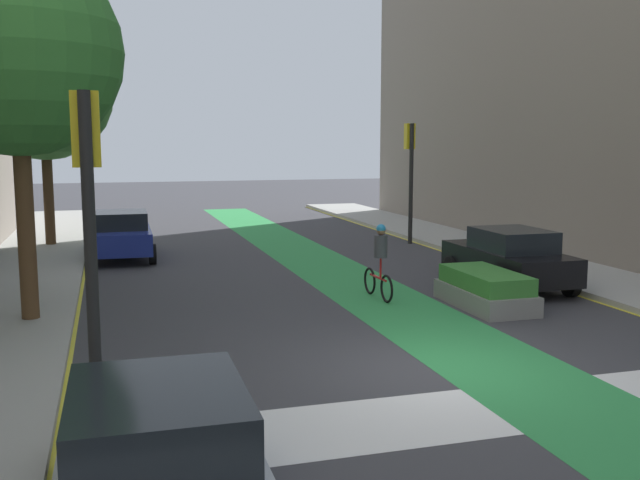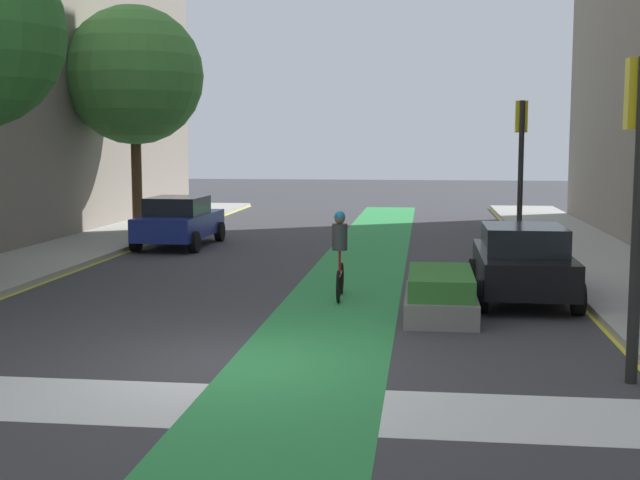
{
  "view_description": "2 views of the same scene",
  "coord_description": "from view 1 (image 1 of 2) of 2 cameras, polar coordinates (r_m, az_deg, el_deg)",
  "views": [
    {
      "loc": [
        -5.2,
        -10.78,
        3.82
      ],
      "look_at": [
        -0.13,
        6.4,
        1.37
      ],
      "focal_mm": 40.32,
      "sensor_mm": 36.0,
      "label": 1
    },
    {
      "loc": [
        2.82,
        -11.99,
        3.29
      ],
      "look_at": [
        0.63,
        5.49,
        1.22
      ],
      "focal_mm": 47.3,
      "sensor_mm": 36.0,
      "label": 2
    }
  ],
  "objects": [
    {
      "name": "ground_plane",
      "position": [
        12.56,
        9.0,
        -10.0
      ],
      "size": [
        120.0,
        120.0,
        0.0
      ],
      "primitive_type": "plane",
      "color": "#38383D"
    },
    {
      "name": "car_blue_left_far",
      "position": [
        24.49,
        -15.43,
        0.44
      ],
      "size": [
        2.08,
        4.23,
        1.57
      ],
      "color": "navy",
      "rests_on": "ground_plane"
    },
    {
      "name": "bike_lane_paint",
      "position": [
        13.07,
        13.56,
        -9.39
      ],
      "size": [
        2.4,
        60.0,
        0.01
      ],
      "primitive_type": "cube",
      "color": "#2D8C47",
      "rests_on": "ground_plane"
    },
    {
      "name": "traffic_signal_near_left",
      "position": [
        9.56,
        -17.9,
        3.18
      ],
      "size": [
        0.35,
        0.52,
        4.45
      ],
      "color": "black",
      "rests_on": "ground_plane"
    },
    {
      "name": "street_tree_far",
      "position": [
        27.56,
        -21.11,
        10.88
      ],
      "size": [
        4.8,
        4.8,
        7.81
      ],
      "color": "brown",
      "rests_on": "sidewalk_left"
    },
    {
      "name": "car_silver_left_near",
      "position": [
        7.32,
        -12.7,
        -16.73
      ],
      "size": [
        2.06,
        4.22,
        1.57
      ],
      "color": "#B2B7BF",
      "rests_on": "ground_plane"
    },
    {
      "name": "crosswalk_band",
      "position": [
        10.89,
        13.63,
        -12.94
      ],
      "size": [
        12.0,
        1.8,
        0.01
      ],
      "primitive_type": "cube",
      "color": "silver",
      "rests_on": "ground_plane"
    },
    {
      "name": "cyclist_in_lane",
      "position": [
        17.52,
        4.76,
        -1.59
      ],
      "size": [
        0.32,
        1.73,
        1.86
      ],
      "color": "black",
      "rests_on": "ground_plane"
    },
    {
      "name": "median_planter",
      "position": [
        17.18,
        12.98,
        -3.87
      ],
      "size": [
        1.32,
        2.75,
        0.85
      ],
      "color": "slate",
      "rests_on": "ground_plane"
    },
    {
      "name": "curb_stripe_left",
      "position": [
        11.46,
        -19.93,
        -12.12
      ],
      "size": [
        0.16,
        60.0,
        0.01
      ],
      "primitive_type": "cube",
      "color": "yellow",
      "rests_on": "ground_plane"
    },
    {
      "name": "traffic_signal_far_right",
      "position": [
        27.19,
        7.17,
        6.32
      ],
      "size": [
        0.35,
        0.52,
        4.5
      ],
      "color": "black",
      "rests_on": "ground_plane"
    },
    {
      "name": "street_tree_near",
      "position": [
        16.02,
        -22.98,
        13.57
      ],
      "size": [
        4.22,
        4.22,
        7.58
      ],
      "color": "brown",
      "rests_on": "sidewalk_left"
    },
    {
      "name": "car_black_right_far",
      "position": [
        19.51,
        14.76,
        -1.36
      ],
      "size": [
        2.03,
        4.21,
        1.57
      ],
      "color": "black",
      "rests_on": "ground_plane"
    }
  ]
}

